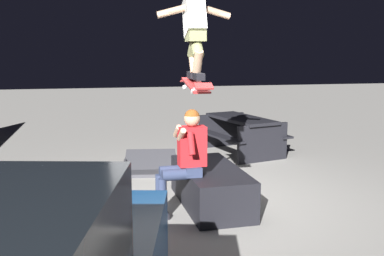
# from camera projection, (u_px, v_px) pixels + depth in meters

# --- Properties ---
(ground_plane) EXTENTS (40.00, 40.00, 0.00)m
(ground_plane) POSITION_uv_depth(u_px,v_px,m) (203.00, 202.00, 6.08)
(ground_plane) COLOR gray
(ledge_box_main) EXTENTS (1.69, 0.81, 0.52)m
(ledge_box_main) POSITION_uv_depth(u_px,v_px,m) (211.00, 186.00, 5.91)
(ledge_box_main) COLOR black
(ledge_box_main) RESTS_ON ground
(person_sitting_on_ledge) EXTENTS (0.59, 0.76, 1.35)m
(person_sitting_on_ledge) POSITION_uv_depth(u_px,v_px,m) (184.00, 157.00, 5.47)
(person_sitting_on_ledge) COLOR #2D3856
(person_sitting_on_ledge) RESTS_ON ground
(skateboard) EXTENTS (1.02, 0.22, 0.15)m
(skateboard) POSITION_uv_depth(u_px,v_px,m) (195.00, 85.00, 5.22)
(skateboard) COLOR #B72D2D
(skater_airborne) EXTENTS (0.62, 0.89, 1.12)m
(skater_airborne) POSITION_uv_depth(u_px,v_px,m) (195.00, 27.00, 5.16)
(skater_airborne) COLOR black
(kicker_ramp) EXTENTS (1.06, 1.05, 0.38)m
(kicker_ramp) POSITION_uv_depth(u_px,v_px,m) (150.00, 167.00, 7.66)
(kicker_ramp) COLOR #38383D
(kicker_ramp) RESTS_ON ground
(picnic_table_back) EXTENTS (1.98, 1.72, 0.75)m
(picnic_table_back) POSITION_uv_depth(u_px,v_px,m) (241.00, 129.00, 8.89)
(picnic_table_back) COLOR black
(picnic_table_back) RESTS_ON ground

